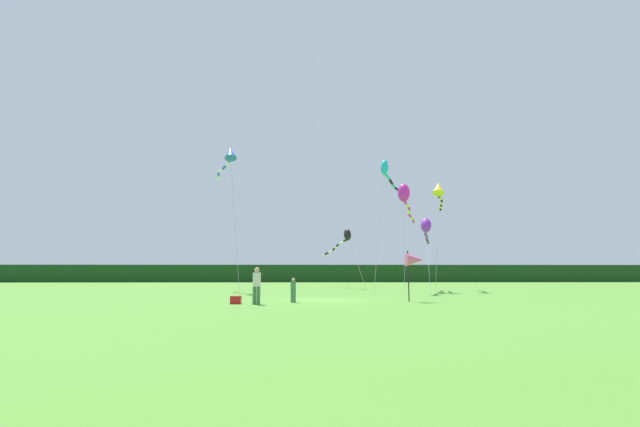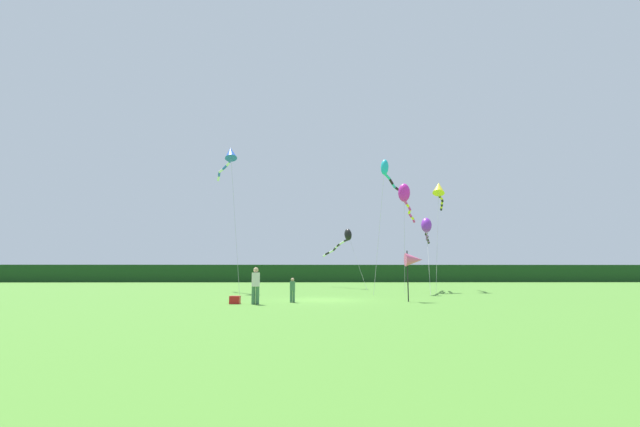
% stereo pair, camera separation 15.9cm
% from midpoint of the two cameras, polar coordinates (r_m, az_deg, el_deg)
% --- Properties ---
extents(ground_plane, '(120.00, 120.00, 0.00)m').
position_cam_midpoint_polar(ground_plane, '(23.24, 0.17, -11.79)').
color(ground_plane, '#4C842D').
extents(distant_treeline, '(108.00, 3.99, 2.74)m').
position_cam_midpoint_polar(distant_treeline, '(68.19, -0.88, -8.23)').
color(distant_treeline, '#193D19').
rests_on(distant_treeline, ground).
extents(person_adult, '(0.38, 0.38, 1.74)m').
position_cam_midpoint_polar(person_adult, '(20.25, -8.92, -9.48)').
color(person_adult, '#3F724C').
rests_on(person_adult, ground).
extents(person_child, '(0.27, 0.27, 1.22)m').
position_cam_midpoint_polar(person_child, '(21.38, -3.90, -10.26)').
color(person_child, '#3F724C').
rests_on(person_child, ground).
extents(cooler_box, '(0.48, 0.43, 0.37)m').
position_cam_midpoint_polar(cooler_box, '(20.80, -11.70, -11.54)').
color(cooler_box, red).
rests_on(cooler_box, ground).
extents(banner_flag_pole, '(0.90, 0.70, 2.63)m').
position_cam_midpoint_polar(banner_flag_pole, '(22.46, 12.63, -6.26)').
color(banner_flag_pole, black).
rests_on(banner_flag_pole, ground).
extents(kite_magenta, '(2.58, 6.48, 8.83)m').
position_cam_midpoint_polar(kite_magenta, '(35.16, 11.41, 2.37)').
color(kite_magenta, '#B2B2B2').
rests_on(kite_magenta, ground).
extents(kite_yellow, '(3.15, 7.63, 9.34)m').
position_cam_midpoint_polar(kite_yellow, '(37.07, 15.83, 3.11)').
color(kite_yellow, '#B2B2B2').
rests_on(kite_yellow, ground).
extents(kite_purple, '(2.30, 7.82, 6.01)m').
position_cam_midpoint_polar(kite_purple, '(34.32, 14.23, -1.78)').
color(kite_purple, '#B2B2B2').
rests_on(kite_purple, ground).
extents(kite_cyan, '(3.88, 7.76, 10.34)m').
position_cam_midpoint_polar(kite_cyan, '(33.57, 9.12, 5.41)').
color(kite_cyan, '#B2B2B2').
rests_on(kite_cyan, ground).
extents(kite_blue, '(3.79, 8.39, 11.90)m').
position_cam_midpoint_polar(kite_blue, '(35.49, -12.48, 7.74)').
color(kite_blue, '#B2B2B2').
rests_on(kite_blue, ground).
extents(kite_black, '(3.64, 9.34, 5.88)m').
position_cam_midpoint_polar(kite_black, '(41.09, 3.17, -3.43)').
color(kite_black, '#B2B2B2').
rests_on(kite_black, ground).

